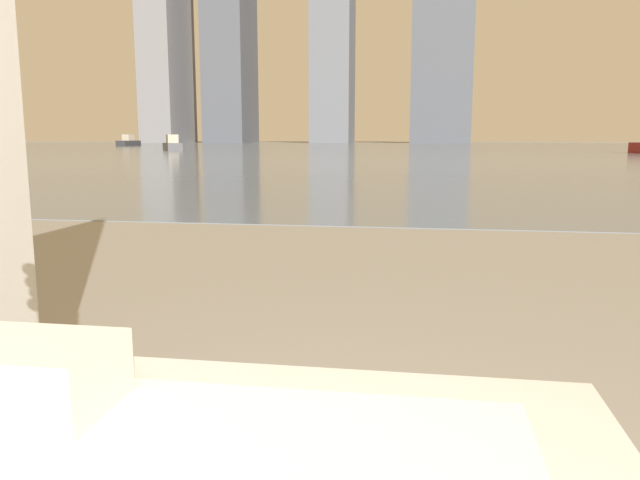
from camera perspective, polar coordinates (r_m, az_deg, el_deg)
towel_stack at (r=1.22m, az=-25.10°, el=-11.13°), size 0.29×0.21×0.12m
harbor_water at (r=62.17m, az=8.93°, el=8.31°), size 180.00×110.00×0.01m
harbor_boat_1 at (r=51.84m, az=-13.35°, el=8.47°), size 2.65×3.44×1.24m
harbor_boat_2 at (r=79.34m, az=-17.11°, el=8.57°), size 1.54×3.72×1.36m
skyline_tower_0 at (r=130.65m, az=-14.04°, el=20.53°), size 6.41×13.91×53.81m
skyline_tower_2 at (r=121.09m, az=1.19°, el=19.06°), size 7.27×10.44×42.82m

